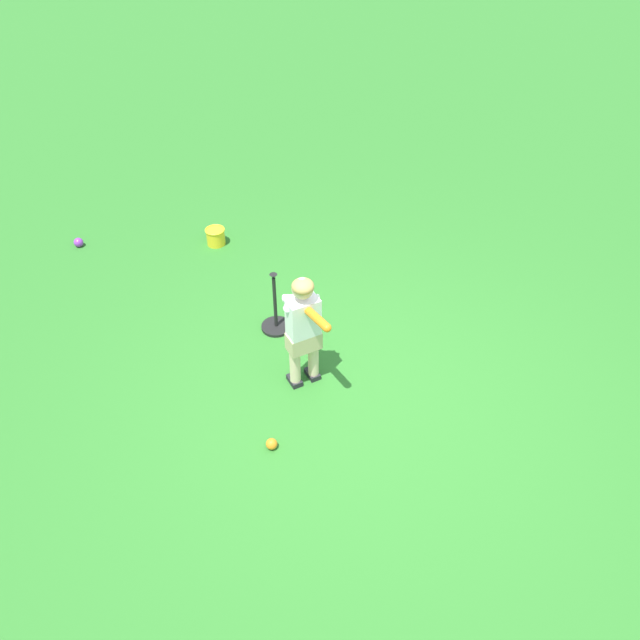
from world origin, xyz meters
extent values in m
plane|color=#2D7528|center=(0.00, 0.00, 0.00)|extent=(40.00, 40.00, 0.00)
cube|color=#232328|center=(-0.59, -0.05, 0.03)|extent=(0.17, 0.16, 0.05)
cylinder|color=beige|center=(-0.57, -0.06, 0.21)|extent=(0.09, 0.09, 0.34)
cube|color=#232328|center=(-0.49, 0.09, 0.03)|extent=(0.17, 0.16, 0.05)
cylinder|color=beige|center=(-0.47, 0.08, 0.21)|extent=(0.09, 0.09, 0.34)
cube|color=#C6B284|center=(-0.52, 0.01, 0.46)|extent=(0.28, 0.31, 0.16)
cube|color=white|center=(-0.52, 0.01, 0.71)|extent=(0.27, 0.29, 0.34)
sphere|color=beige|center=(-0.52, 0.01, 1.00)|extent=(0.17, 0.17, 0.17)
ellipsoid|color=tan|center=(-0.52, 0.00, 1.02)|extent=(0.24, 0.24, 0.11)
sphere|color=orange|center=(-0.64, 0.09, 0.80)|extent=(0.04, 0.04, 0.04)
cylinder|color=black|center=(-0.56, 0.04, 0.81)|extent=(0.13, 0.10, 0.05)
cylinder|color=orange|center=(-0.36, -0.09, 0.85)|extent=(0.32, 0.25, 0.11)
sphere|color=orange|center=(-0.22, -0.19, 0.87)|extent=(0.07, 0.07, 0.07)
cylinder|color=white|center=(-0.63, 0.05, 0.81)|extent=(0.11, 0.31, 0.14)
cylinder|color=white|center=(-0.59, 0.10, 0.81)|extent=(0.31, 0.10, 0.14)
sphere|color=orange|center=(-0.43, -0.74, 0.04)|extent=(0.09, 0.09, 0.09)
sphere|color=purple|center=(-3.66, 0.74, 0.05)|extent=(0.10, 0.10, 0.10)
cylinder|color=black|center=(-1.07, 0.50, 0.01)|extent=(0.28, 0.28, 0.03)
cylinder|color=black|center=(-1.07, 0.50, 0.31)|extent=(0.03, 0.03, 0.55)
cone|color=black|center=(-1.07, 0.50, 0.60)|extent=(0.07, 0.07, 0.04)
cylinder|color=yellow|center=(-2.34, 1.44, 0.09)|extent=(0.20, 0.20, 0.18)
torus|color=yellow|center=(-2.34, 1.44, 0.18)|extent=(0.22, 0.22, 0.02)
camera|label=1|loc=(1.26, -3.35, 3.95)|focal=35.94mm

